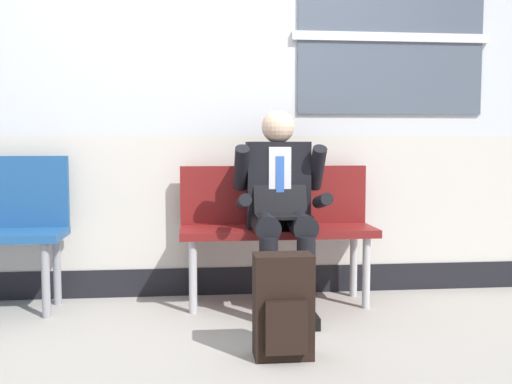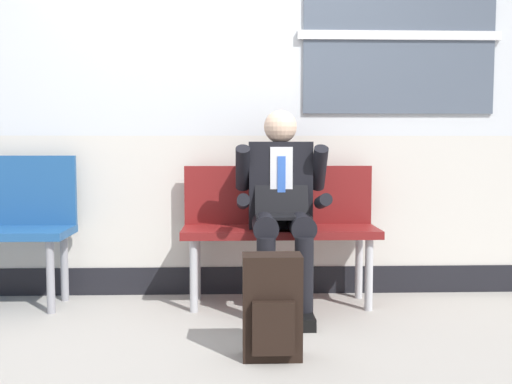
# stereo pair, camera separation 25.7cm
# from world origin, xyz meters

# --- Properties ---
(ground_plane) EXTENTS (18.00, 18.00, 0.00)m
(ground_plane) POSITION_xyz_m (0.00, 0.00, 0.00)
(ground_plane) COLOR #9E9991
(station_wall) EXTENTS (6.60, 0.17, 2.89)m
(station_wall) POSITION_xyz_m (0.01, 0.78, 1.44)
(station_wall) COLOR silver
(station_wall) RESTS_ON ground
(bench_with_person) EXTENTS (1.25, 0.42, 0.89)m
(bench_with_person) POSITION_xyz_m (0.32, 0.50, 0.54)
(bench_with_person) COLOR maroon
(bench_with_person) RESTS_ON ground
(person_seated) EXTENTS (0.57, 0.70, 1.25)m
(person_seated) POSITION_xyz_m (0.32, 0.30, 0.67)
(person_seated) COLOR black
(person_seated) RESTS_ON ground
(backpack) EXTENTS (0.29, 0.21, 0.51)m
(backpack) POSITION_xyz_m (0.21, -0.54, 0.25)
(backpack) COLOR black
(backpack) RESTS_ON ground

